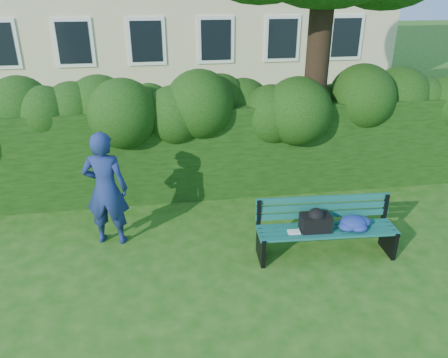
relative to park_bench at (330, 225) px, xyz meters
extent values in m
plane|color=#1D530F|center=(-1.47, 0.37, -0.51)|extent=(80.00, 80.00, 0.00)
cube|color=white|center=(-5.07, 10.35, 1.49)|extent=(1.30, 0.08, 1.60)
cube|color=black|center=(-5.07, 10.31, 1.49)|extent=(1.05, 0.04, 1.35)
cube|color=white|center=(-2.67, 10.35, 1.49)|extent=(1.30, 0.08, 1.60)
cube|color=black|center=(-2.67, 10.31, 1.49)|extent=(1.05, 0.04, 1.35)
cube|color=white|center=(-0.27, 10.35, 1.49)|extent=(1.30, 0.08, 1.60)
cube|color=black|center=(-0.27, 10.31, 1.49)|extent=(1.05, 0.04, 1.35)
cube|color=white|center=(2.13, 10.35, 1.49)|extent=(1.30, 0.08, 1.60)
cube|color=black|center=(2.13, 10.31, 1.49)|extent=(1.05, 0.04, 1.35)
cube|color=white|center=(4.53, 10.35, 1.49)|extent=(1.30, 0.08, 1.60)
cube|color=black|center=(4.53, 10.31, 1.49)|extent=(1.05, 0.04, 1.35)
cube|color=#11330B|center=(-1.47, 2.57, 0.39)|extent=(10.00, 1.00, 1.80)
cylinder|color=black|center=(0.49, 2.40, 2.15)|extent=(0.43, 0.43, 5.32)
cube|color=#10544A|center=(-0.06, -0.22, -0.06)|extent=(2.12, 0.22, 0.04)
cube|color=#10544A|center=(-0.06, -0.10, -0.06)|extent=(2.12, 0.22, 0.04)
cube|color=#10544A|center=(-0.05, 0.02, -0.06)|extent=(2.12, 0.22, 0.04)
cube|color=#10544A|center=(-0.04, 0.14, -0.06)|extent=(2.12, 0.22, 0.04)
cube|color=#10544A|center=(-0.04, 0.22, 0.07)|extent=(2.11, 0.16, 0.10)
cube|color=#10544A|center=(-0.04, 0.23, 0.20)|extent=(2.11, 0.16, 0.10)
cube|color=#10544A|center=(-0.04, 0.24, 0.33)|extent=(2.11, 0.16, 0.10)
cube|color=black|center=(-1.06, 0.02, -0.29)|extent=(0.09, 0.50, 0.44)
cube|color=black|center=(-1.04, 0.28, 0.14)|extent=(0.06, 0.06, 0.45)
cube|color=black|center=(-1.06, -0.03, -0.07)|extent=(0.08, 0.42, 0.05)
cube|color=black|center=(0.95, -0.10, -0.29)|extent=(0.09, 0.50, 0.44)
cube|color=black|center=(0.97, 0.16, 0.14)|extent=(0.06, 0.06, 0.45)
cube|color=black|center=(0.95, -0.15, -0.07)|extent=(0.08, 0.42, 0.05)
cube|color=white|center=(-0.58, -0.06, -0.03)|extent=(0.19, 0.14, 0.02)
cube|color=black|center=(-0.24, -0.03, 0.09)|extent=(0.46, 0.31, 0.25)
imported|color=navy|center=(-3.35, 0.90, 0.43)|extent=(0.76, 0.57, 1.88)
camera|label=1|loc=(-2.49, -5.41, 3.39)|focal=35.00mm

